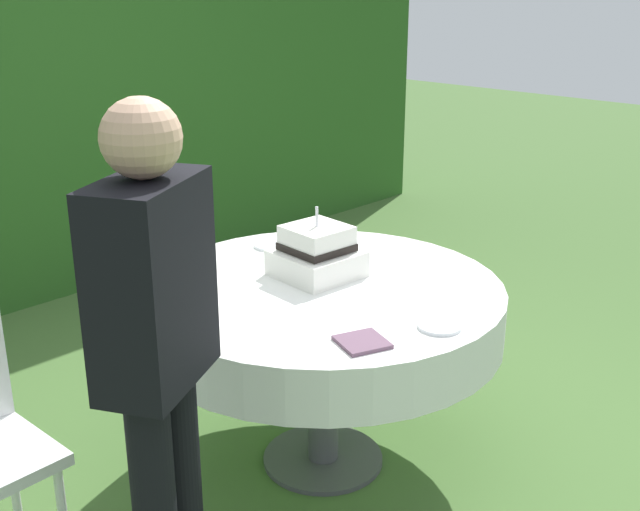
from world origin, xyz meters
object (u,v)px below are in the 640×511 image
(cake_table, at_px, (323,311))
(napkin_stack, at_px, (362,342))
(standing_person, at_px, (157,354))
(serving_plate_far, at_px, (270,246))
(wedding_cake, at_px, (317,252))
(serving_plate_near, at_px, (440,326))

(cake_table, distance_m, napkin_stack, 0.53)
(standing_person, bearing_deg, napkin_stack, -11.31)
(cake_table, height_order, serving_plate_far, serving_plate_far)
(cake_table, distance_m, wedding_cake, 0.23)
(serving_plate_near, relative_size, napkin_stack, 1.01)
(cake_table, xyz_separation_m, napkin_stack, (-0.28, -0.43, 0.11))
(serving_plate_near, distance_m, standing_person, 0.98)
(serving_plate_near, height_order, napkin_stack, napkin_stack)
(serving_plate_far, bearing_deg, wedding_cake, -104.91)
(cake_table, distance_m, standing_person, 1.03)
(serving_plate_far, bearing_deg, napkin_stack, -116.12)
(serving_plate_near, height_order, serving_plate_far, same)
(serving_plate_far, bearing_deg, serving_plate_near, -99.76)
(serving_plate_near, distance_m, napkin_stack, 0.29)
(serving_plate_near, bearing_deg, standing_person, 165.73)
(cake_table, bearing_deg, standing_person, -162.47)
(wedding_cake, distance_m, serving_plate_near, 0.64)
(cake_table, bearing_deg, serving_plate_far, 70.74)
(cake_table, distance_m, serving_plate_near, 0.55)
(serving_plate_near, xyz_separation_m, standing_person, (-0.94, 0.24, 0.16))
(napkin_stack, bearing_deg, wedding_cake, 57.01)
(cake_table, relative_size, standing_person, 0.85)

